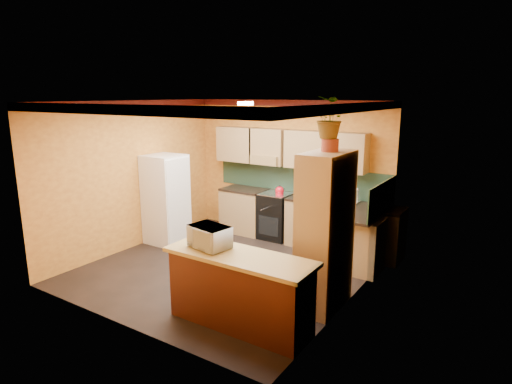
# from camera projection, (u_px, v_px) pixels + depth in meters

# --- Properties ---
(room_shell) EXTENTS (4.24, 4.24, 2.72)m
(room_shell) POSITION_uv_depth(u_px,v_px,m) (235.00, 140.00, 6.79)
(room_shell) COLOR black
(room_shell) RESTS_ON ground
(base_cabinets_back) EXTENTS (3.65, 0.60, 0.88)m
(base_cabinets_back) POSITION_uv_depth(u_px,v_px,m) (305.00, 222.00, 8.13)
(base_cabinets_back) COLOR tan
(base_cabinets_back) RESTS_ON ground
(countertop_back) EXTENTS (3.65, 0.62, 0.04)m
(countertop_back) POSITION_uv_depth(u_px,v_px,m) (305.00, 198.00, 8.03)
(countertop_back) COLOR black
(countertop_back) RESTS_ON base_cabinets_back
(stove) EXTENTS (0.58, 0.58, 0.91)m
(stove) POSITION_uv_depth(u_px,v_px,m) (276.00, 216.00, 8.46)
(stove) COLOR black
(stove) RESTS_ON ground
(kettle) EXTENTS (0.23, 0.23, 0.18)m
(kettle) POSITION_uv_depth(u_px,v_px,m) (280.00, 190.00, 8.24)
(kettle) COLOR red
(kettle) RESTS_ON stove
(sink) EXTENTS (0.48, 0.40, 0.03)m
(sink) POSITION_uv_depth(u_px,v_px,m) (344.00, 202.00, 7.61)
(sink) COLOR silver
(sink) RESTS_ON countertop_back
(base_cabinets_right) EXTENTS (0.60, 0.80, 0.88)m
(base_cabinets_right) POSITION_uv_depth(u_px,v_px,m) (356.00, 244.00, 6.90)
(base_cabinets_right) COLOR tan
(base_cabinets_right) RESTS_ON ground
(countertop_right) EXTENTS (0.62, 0.80, 0.04)m
(countertop_right) POSITION_uv_depth(u_px,v_px,m) (358.00, 217.00, 6.79)
(countertop_right) COLOR black
(countertop_right) RESTS_ON base_cabinets_right
(fridge) EXTENTS (0.68, 0.66, 1.70)m
(fridge) POSITION_uv_depth(u_px,v_px,m) (166.00, 199.00, 8.14)
(fridge) COLOR white
(fridge) RESTS_ON ground
(pantry) EXTENTS (0.48, 0.90, 2.10)m
(pantry) POSITION_uv_depth(u_px,v_px,m) (325.00, 232.00, 5.59)
(pantry) COLOR tan
(pantry) RESTS_ON ground
(fern_pot) EXTENTS (0.22, 0.22, 0.16)m
(fern_pot) POSITION_uv_depth(u_px,v_px,m) (330.00, 145.00, 5.38)
(fern_pot) COLOR maroon
(fern_pot) RESTS_ON pantry
(fern) EXTENTS (0.57, 0.52, 0.52)m
(fern) POSITION_uv_depth(u_px,v_px,m) (331.00, 118.00, 5.30)
(fern) COLOR tan
(fern) RESTS_ON fern_pot
(breakfast_bar) EXTENTS (1.80, 0.55, 0.88)m
(breakfast_bar) POSITION_uv_depth(u_px,v_px,m) (240.00, 292.00, 5.23)
(breakfast_bar) COLOR #552713
(breakfast_bar) RESTS_ON ground
(bar_top) EXTENTS (1.90, 0.65, 0.05)m
(bar_top) POSITION_uv_depth(u_px,v_px,m) (239.00, 257.00, 5.13)
(bar_top) COLOR tan
(bar_top) RESTS_ON breakfast_bar
(microwave) EXTENTS (0.56, 0.42, 0.28)m
(microwave) POSITION_uv_depth(u_px,v_px,m) (209.00, 237.00, 5.33)
(microwave) COLOR white
(microwave) RESTS_ON bar_top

